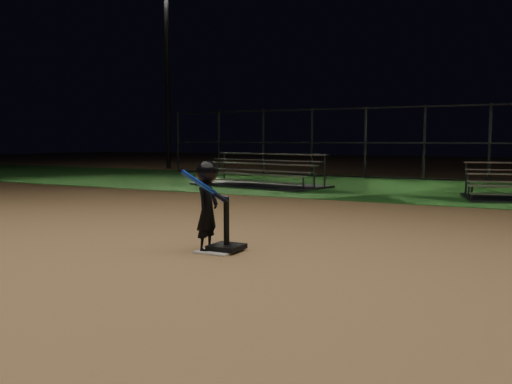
% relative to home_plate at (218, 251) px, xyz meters
% --- Properties ---
extents(ground, '(80.00, 80.00, 0.00)m').
position_rel_home_plate_xyz_m(ground, '(0.00, 0.00, -0.01)').
color(ground, '#AB7F4D').
rests_on(ground, ground).
extents(grass_strip, '(60.00, 8.00, 0.01)m').
position_rel_home_plate_xyz_m(grass_strip, '(0.00, 10.00, -0.01)').
color(grass_strip, '#1E511A').
rests_on(grass_strip, ground).
extents(home_plate, '(0.45, 0.45, 0.02)m').
position_rel_home_plate_xyz_m(home_plate, '(0.00, 0.00, 0.00)').
color(home_plate, beige).
rests_on(home_plate, ground).
extents(batting_tee, '(0.38, 0.38, 0.65)m').
position_rel_home_plate_xyz_m(batting_tee, '(0.08, 0.08, 0.12)').
color(batting_tee, black).
rests_on(batting_tee, home_plate).
extents(child_batter, '(0.45, 0.56, 1.11)m').
position_rel_home_plate_xyz_m(child_batter, '(-0.12, -0.04, 0.58)').
color(child_batter, black).
rests_on(child_batter, ground).
extents(bleacher_left, '(4.19, 2.60, 0.96)m').
position_rel_home_plate_xyz_m(bleacher_left, '(-3.81, 8.43, 0.19)').
color(bleacher_left, silver).
rests_on(bleacher_left, ground).
extents(backstop_fence, '(20.08, 0.08, 2.50)m').
position_rel_home_plate_xyz_m(backstop_fence, '(0.00, 13.00, 1.24)').
color(backstop_fence, '#38383D').
rests_on(backstop_fence, ground).
extents(light_pole_left, '(0.90, 0.53, 8.30)m').
position_rel_home_plate_xyz_m(light_pole_left, '(-12.00, 14.94, 4.93)').
color(light_pole_left, '#2D2D30').
rests_on(light_pole_left, ground).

